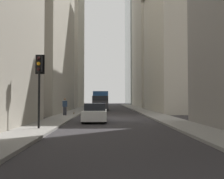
{
  "coord_description": "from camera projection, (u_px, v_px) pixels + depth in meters",
  "views": [
    {
      "loc": [
        -22.0,
        0.52,
        1.82
      ],
      "look_at": [
        17.53,
        -0.36,
        3.19
      ],
      "focal_mm": 39.76,
      "sensor_mm": 36.0,
      "label": 1
    }
  ],
  "objects": [
    {
      "name": "building_left_midfar",
      "position": [
        188.0,
        35.0,
        33.59
      ],
      "size": [
        13.93,
        10.5,
        20.85
      ],
      "color": "beige",
      "rests_on": "ground_plane"
    },
    {
      "name": "ground_plane",
      "position": [
        112.0,
        119.0,
        21.93
      ],
      "size": [
        135.0,
        135.0,
        0.0
      ],
      "primitive_type": "plane",
      "color": "#302D30"
    },
    {
      "name": "building_left_far",
      "position": [
        159.0,
        32.0,
        52.06
      ],
      "size": [
        16.78,
        10.5,
        31.43
      ],
      "color": "beige",
      "rests_on": "ground_plane"
    },
    {
      "name": "pedestrian",
      "position": [
        65.0,
        106.0,
        24.23
      ],
      "size": [
        0.26,
        0.44,
        1.68
      ],
      "color": "#33333D",
      "rests_on": "sidewalk_right"
    },
    {
      "name": "sedan_white",
      "position": [
        95.0,
        113.0,
        19.21
      ],
      "size": [
        4.3,
        1.78,
        1.42
      ],
      "color": "silver",
      "rests_on": "ground_plane"
    },
    {
      "name": "delivery_truck",
      "position": [
        101.0,
        100.0,
        37.73
      ],
      "size": [
        6.46,
        2.25,
        2.84
      ],
      "color": "#285699",
      "rests_on": "ground_plane"
    },
    {
      "name": "sidewalk_left",
      "position": [
        163.0,
        118.0,
        22.03
      ],
      "size": [
        90.0,
        2.2,
        0.14
      ],
      "primitive_type": "cube",
      "color": "gray",
      "rests_on": "ground_plane"
    },
    {
      "name": "discarded_bottle",
      "position": [
        74.0,
        113.0,
        25.86
      ],
      "size": [
        0.07,
        0.07,
        0.27
      ],
      "color": "brown",
      "rests_on": "sidewalk_right"
    },
    {
      "name": "building_right_far",
      "position": [
        57.0,
        25.0,
        50.29
      ],
      "size": [
        12.49,
        10.0,
        33.22
      ],
      "color": "beige",
      "rests_on": "ground_plane"
    },
    {
      "name": "sidewalk_right",
      "position": [
        61.0,
        118.0,
        21.84
      ],
      "size": [
        90.0,
        2.2,
        0.14
      ],
      "primitive_type": "cube",
      "color": "gray",
      "rests_on": "ground_plane"
    },
    {
      "name": "traffic_light_foreground",
      "position": [
        39.0,
        74.0,
        13.88
      ],
      "size": [
        0.43,
        0.52,
        4.14
      ],
      "color": "black",
      "rests_on": "sidewalk_right"
    }
  ]
}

